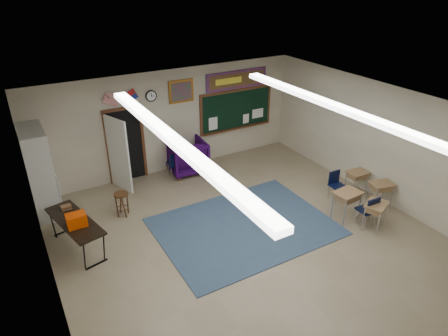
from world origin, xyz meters
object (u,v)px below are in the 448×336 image
wingback_armchair (187,156)px  student_desk_front_left (346,204)px  wooden_stool (122,204)px  folding_table (77,233)px  student_desk_front_right (356,181)px

wingback_armchair → student_desk_front_left: 4.77m
student_desk_front_left → wooden_stool: student_desk_front_left is taller
wingback_armchair → student_desk_front_left: (2.23, -4.22, -0.07)m
wingback_armchair → wooden_stool: bearing=33.9°
student_desk_front_left → folding_table: folding_table is taller
student_desk_front_right → folding_table: (-7.00, 1.30, 0.03)m
wingback_armchair → student_desk_front_right: wingback_armchair is taller
student_desk_front_left → wooden_stool: (-4.62, 2.85, -0.10)m
student_desk_front_left → folding_table: size_ratio=0.41×
wingback_armchair → wooden_stool: wingback_armchair is taller
wooden_stool → wingback_armchair: bearing=29.8°
student_desk_front_right → folding_table: size_ratio=0.36×
wingback_armchair → wooden_stool: 2.75m
student_desk_front_left → student_desk_front_right: size_ratio=1.15×
student_desk_front_left → wooden_stool: size_ratio=1.22×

